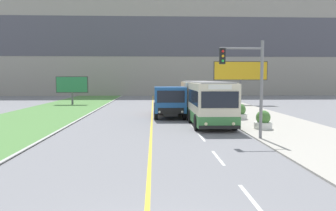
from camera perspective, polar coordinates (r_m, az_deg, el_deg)
name	(u,v)px	position (r m, az deg, el deg)	size (l,w,h in m)	color
apartment_block_background	(153,42)	(64.23, -2.64, 11.03)	(80.00, 8.04, 20.42)	gray
city_bus	(204,101)	(25.09, 6.23, 0.87)	(2.62, 12.49, 2.97)	beige
dump_truck	(170,102)	(26.51, 0.27, 0.58)	(2.53, 6.83, 2.53)	black
traffic_light_mast	(248,77)	(17.36, 13.80, 4.92)	(2.28, 0.32, 5.13)	slate
billboard_large	(241,72)	(40.63, 12.52, 5.75)	(6.55, 0.24, 5.25)	#59595B
billboard_small	(72,85)	(41.31, -16.37, 3.40)	(3.83, 0.24, 3.43)	#59595B
planter_round_near	(263,121)	(21.07, 16.23, -2.58)	(1.10, 1.10, 1.15)	silver
planter_round_second	(240,112)	(25.66, 12.35, -1.18)	(1.16, 1.16, 1.19)	silver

